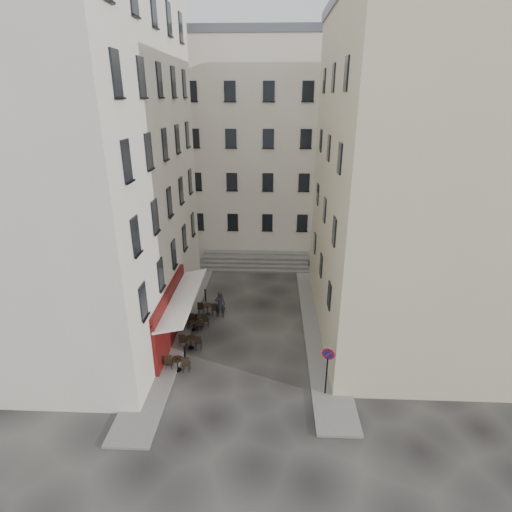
# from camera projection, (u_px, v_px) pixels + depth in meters

# --- Properties ---
(ground) EXTENTS (90.00, 90.00, 0.00)m
(ground) POSITION_uv_depth(u_px,v_px,m) (245.00, 352.00, 22.83)
(ground) COLOR black
(ground) RESTS_ON ground
(sidewalk_left) EXTENTS (2.00, 22.00, 0.12)m
(sidewalk_left) POSITION_uv_depth(u_px,v_px,m) (182.00, 314.00, 26.70)
(sidewalk_left) COLOR slate
(sidewalk_left) RESTS_ON ground
(sidewalk_right) EXTENTS (2.00, 18.00, 0.12)m
(sidewalk_right) POSITION_uv_depth(u_px,v_px,m) (319.00, 325.00, 25.41)
(sidewalk_right) COLOR slate
(sidewalk_right) RESTS_ON ground
(building_left) EXTENTS (12.20, 16.20, 20.60)m
(building_left) POSITION_uv_depth(u_px,v_px,m) (59.00, 160.00, 22.22)
(building_left) COLOR beige
(building_left) RESTS_ON ground
(building_right) EXTENTS (12.20, 14.20, 18.60)m
(building_right) POSITION_uv_depth(u_px,v_px,m) (436.00, 180.00, 22.20)
(building_right) COLOR #C5B592
(building_right) RESTS_ON ground
(building_back) EXTENTS (18.20, 10.20, 18.60)m
(building_back) POSITION_uv_depth(u_px,v_px,m) (247.00, 147.00, 37.05)
(building_back) COLOR beige
(building_back) RESTS_ON ground
(cafe_storefront) EXTENTS (1.74, 7.30, 3.50)m
(cafe_storefront) POSITION_uv_depth(u_px,v_px,m) (172.00, 313.00, 23.24)
(cafe_storefront) COLOR #45090B
(cafe_storefront) RESTS_ON ground
(stone_steps) EXTENTS (9.00, 3.15, 0.80)m
(stone_steps) POSITION_uv_depth(u_px,v_px,m) (255.00, 262.00, 34.35)
(stone_steps) COLOR #5D5A58
(stone_steps) RESTS_ON ground
(bollard_near) EXTENTS (0.12, 0.12, 0.98)m
(bollard_near) POSITION_uv_depth(u_px,v_px,m) (185.00, 354.00, 21.84)
(bollard_near) COLOR black
(bollard_near) RESTS_ON ground
(bollard_mid) EXTENTS (0.12, 0.12, 0.98)m
(bollard_mid) POSITION_uv_depth(u_px,v_px,m) (196.00, 320.00, 25.09)
(bollard_mid) COLOR black
(bollard_mid) RESTS_ON ground
(bollard_far) EXTENTS (0.12, 0.12, 0.98)m
(bollard_far) POSITION_uv_depth(u_px,v_px,m) (205.00, 295.00, 28.34)
(bollard_far) COLOR black
(bollard_far) RESTS_ON ground
(no_parking_sign) EXTENTS (0.59, 0.23, 2.72)m
(no_parking_sign) POSITION_uv_depth(u_px,v_px,m) (327.00, 363.00, 18.84)
(no_parking_sign) COLOR black
(no_parking_sign) RESTS_ON ground
(bistro_table_a) EXTENTS (1.34, 0.63, 0.94)m
(bistro_table_a) POSITION_uv_depth(u_px,v_px,m) (178.00, 363.00, 21.15)
(bistro_table_a) COLOR black
(bistro_table_a) RESTS_ON ground
(bistro_table_b) EXTENTS (1.31, 0.62, 0.92)m
(bistro_table_b) POSITION_uv_depth(u_px,v_px,m) (191.00, 341.00, 23.02)
(bistro_table_b) COLOR black
(bistro_table_b) RESTS_ON ground
(bistro_table_c) EXTENTS (1.14, 0.54, 0.80)m
(bistro_table_c) POSITION_uv_depth(u_px,v_px,m) (193.00, 325.00, 24.84)
(bistro_table_c) COLOR black
(bistro_table_c) RESTS_ON ground
(bistro_table_d) EXTENTS (1.31, 0.61, 0.92)m
(bistro_table_d) POSITION_uv_depth(u_px,v_px,m) (199.00, 319.00, 25.30)
(bistro_table_d) COLOR black
(bistro_table_d) RESTS_ON ground
(bistro_table_e) EXTENTS (1.32, 0.62, 0.93)m
(bistro_table_e) POSITION_uv_depth(u_px,v_px,m) (208.00, 308.00, 26.60)
(bistro_table_e) COLOR black
(bistro_table_e) RESTS_ON ground
(pedestrian) EXTENTS (0.69, 0.47, 1.86)m
(pedestrian) POSITION_uv_depth(u_px,v_px,m) (220.00, 304.00, 26.18)
(pedestrian) COLOR black
(pedestrian) RESTS_ON ground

